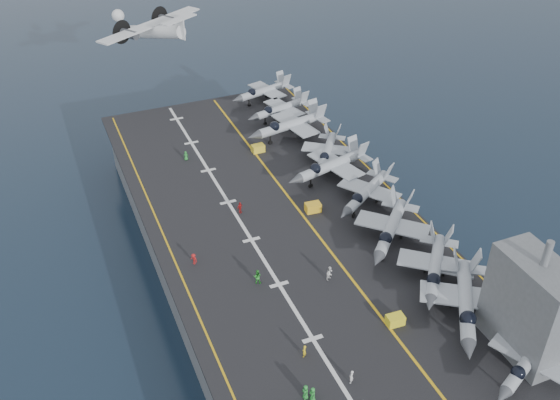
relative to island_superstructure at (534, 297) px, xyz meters
name	(u,v)px	position (x,y,z in m)	size (l,w,h in m)	color
ground	(290,285)	(-15.00, 30.00, -17.90)	(500.00, 500.00, 0.00)	#142135
hull	(291,259)	(-15.00, 30.00, -12.90)	(36.00, 90.00, 10.00)	#56595E
flight_deck	(291,231)	(-15.00, 30.00, -7.70)	(38.00, 92.00, 0.40)	black
foul_line	(310,225)	(-12.00, 30.00, -7.48)	(0.35, 90.00, 0.02)	gold
landing_centerline	(251,240)	(-21.00, 30.00, -7.48)	(0.50, 90.00, 0.02)	silver
deck_edge_port	(174,259)	(-32.00, 30.00, -7.48)	(0.25, 90.00, 0.02)	gold
deck_edge_stbd	(403,201)	(3.50, 30.00, -7.48)	(0.25, 90.00, 0.02)	gold
island_superstructure	(534,297)	(0.00, 0.00, 0.00)	(5.00, 10.00, 15.00)	#56595E
fighter_jet_0	(529,359)	(-2.03, -3.32, -5.26)	(15.33, 13.30, 4.48)	#9EA8B0
fighter_jet_1	(466,300)	(-3.08, 6.27, -4.74)	(17.70, 19.12, 5.52)	#9AA1A9
fighter_jet_2	(436,266)	(-2.59, 13.09, -5.01)	(16.49, 17.12, 4.97)	#A1A8B2
fighter_jet_3	(391,227)	(-3.56, 22.16, -4.88)	(17.74, 17.77, 5.23)	gray
fighter_jet_4	(367,191)	(-2.09, 31.45, -5.07)	(16.80, 15.49, 4.85)	#959DA4
fighter_jet_5	(332,164)	(-3.65, 40.00, -4.86)	(17.23, 13.59, 5.27)	#99A0A8
fighter_jet_6	(327,150)	(-1.92, 44.97, -5.25)	(14.59, 15.53, 4.49)	gray
fighter_jet_7	(291,124)	(-4.09, 55.09, -4.80)	(17.21, 13.07, 5.40)	#8F979F
fighter_jet_8	(281,108)	(-2.91, 62.39, -5.18)	(15.23, 12.10, 4.64)	#9AA3AC
tow_cart_a	(395,320)	(-11.08, 8.44, -6.88)	(2.15, 1.46, 1.24)	yellow
tow_cart_b	(313,207)	(-10.17, 32.95, -6.82)	(2.36, 1.63, 1.35)	gold
tow_cart_c	(258,148)	(-11.29, 52.57, -6.86)	(2.18, 1.46, 1.29)	yellow
crew_0	(306,392)	(-25.17, 2.92, -6.59)	(0.80, 1.14, 1.82)	#268C33
crew_1	(304,351)	(-22.96, 8.06, -6.68)	(1.17, 1.14, 1.63)	yellow
crew_2	(257,277)	(-23.40, 21.41, -6.47)	(1.46, 1.26, 2.06)	green
crew_3	(194,259)	(-29.77, 28.10, -6.68)	(1.07, 1.18, 1.64)	#B21919
crew_4	(240,208)	(-20.22, 36.76, -6.61)	(1.27, 1.08, 1.79)	#B21919
crew_5	(186,156)	(-23.41, 54.68, -6.70)	(1.05, 0.78, 1.60)	#268C33
crew_6	(351,377)	(-19.88, 2.86, -6.63)	(1.22, 1.24, 1.74)	silver
crew_7	(330,273)	(-14.62, 18.49, -6.50)	(1.45, 1.31, 2.01)	white
transport_plane	(152,32)	(-21.24, 82.75, 5.16)	(29.97, 27.56, 5.86)	silver
fighter_jet_9	(264,90)	(-2.91, 70.89, -5.18)	(15.23, 12.10, 4.64)	#9AA3AC
crew_8	(313,394)	(-24.62, 2.37, -6.59)	(0.80, 1.14, 1.82)	#268C33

